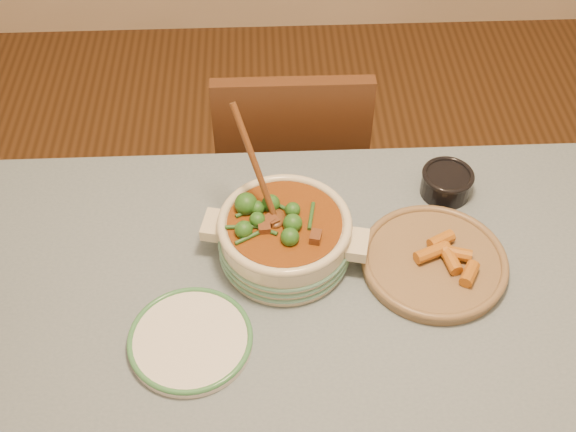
# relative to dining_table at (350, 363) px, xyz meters

# --- Properties ---
(dining_table) EXTENTS (1.68, 1.08, 0.76)m
(dining_table) POSITION_rel_dining_table_xyz_m (0.00, 0.00, 0.00)
(dining_table) COLOR brown
(dining_table) RESTS_ON floor
(stew_casserole) EXTENTS (0.35, 0.32, 0.33)m
(stew_casserole) POSITION_rel_dining_table_xyz_m (-0.12, 0.21, 0.16)
(stew_casserole) COLOR beige
(stew_casserole) RESTS_ON dining_table
(white_plate) EXTENTS (0.31, 0.31, 0.02)m
(white_plate) POSITION_rel_dining_table_xyz_m (-0.31, 0.00, 0.10)
(white_plate) COLOR white
(white_plate) RESTS_ON dining_table
(condiment_bowl) EXTENTS (0.13, 0.13, 0.06)m
(condiment_bowl) POSITION_rel_dining_table_xyz_m (0.25, 0.39, 0.13)
(condiment_bowl) COLOR black
(condiment_bowl) RESTS_ON dining_table
(fried_plate) EXTENTS (0.34, 0.34, 0.05)m
(fried_plate) POSITION_rel_dining_table_xyz_m (0.19, 0.17, 0.11)
(fried_plate) COLOR olive
(fried_plate) RESTS_ON dining_table
(chair_far) EXTENTS (0.41, 0.41, 0.88)m
(chair_far) POSITION_rel_dining_table_xyz_m (-0.09, 0.77, -0.17)
(chair_far) COLOR #532C19
(chair_far) RESTS_ON floor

